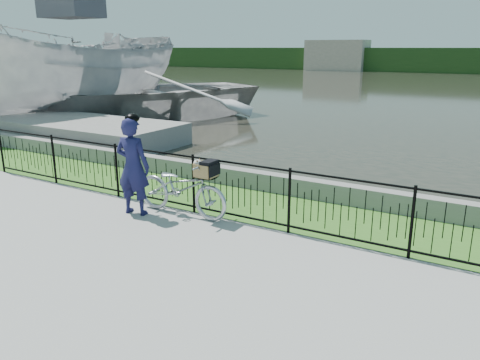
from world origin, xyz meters
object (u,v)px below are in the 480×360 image
Objects in this scene: bicycle_rig at (182,187)px; cyclist at (133,165)px; dock at (53,127)px; boat_near at (77,72)px; boat_far at (140,95)px.

cyclist is at bearing -153.51° from bicycle_rig.
dock is 3.47m from boat_near.
bicycle_rig is 1.05× the size of cyclist.
cyclist is 11.97m from boat_near.
boat_far is at bearing 92.12° from dock.
boat_near is (-1.51, 2.59, 1.74)m from dock.
boat_near reaches higher than bicycle_rig.
boat_far is (-9.06, 8.88, 0.54)m from bicycle_rig.
dock is 0.93× the size of boat_near.
cyclist reaches higher than dock.
boat_far reaches higher than bicycle_rig.
boat_near is (-9.57, 7.10, 1.14)m from cyclist.
cyclist is 0.18× the size of boat_near.
cyclist is 0.15× the size of boat_far.
boat_near reaches higher than boat_far.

